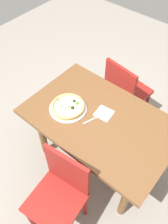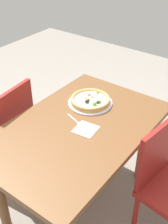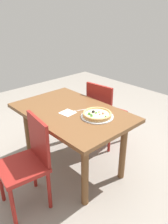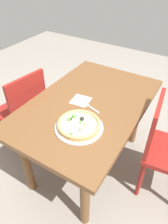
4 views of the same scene
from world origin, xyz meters
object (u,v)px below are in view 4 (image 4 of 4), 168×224
Objects in this scene: chair_near at (164,147)px; chair_far at (24,110)px; fork at (90,107)px; plate at (79,127)px; pizza at (79,124)px; napkin at (81,101)px; dining_table at (88,113)px.

chair_near is 1.28m from chair_far.
fork is (-0.15, 0.58, 0.25)m from chair_near.
plate is (-0.38, 0.53, 0.25)m from chair_near.
pizza is at bearing 120.14° from fork.
napkin is (-0.11, 0.69, 0.25)m from chair_near.
chair_near is 0.70m from plate.
chair_far is 0.78m from plate.
chair_near is 3.01× the size of pizza.
napkin is at bearing 30.09° from pizza.
chair_near is 2.68× the size of plate.
plate is at bearing -149.80° from napkin.
chair_near is at bearing -147.52° from fork.
dining_table is 0.33m from pizza.
chair_far reaches higher than napkin.
pizza is at bearing -161.68° from dining_table.
plate is 0.24m from fork.
chair_near reaches higher than fork.
pizza is (0.00, 0.00, 0.03)m from plate.
dining_table is 0.65m from chair_near.
chair_near reaches higher than pizza.
plate is at bearing -61.26° from chair_near.
fork reaches higher than napkin.
chair_far is at bearing 102.01° from dining_table.
fork is at bearing -107.04° from napkin.
chair_far is at bearing 78.29° from plate.
chair_near is at bearing -71.49° from chair_far.
pizza reaches higher than napkin.
pizza is (-0.15, -0.72, 0.28)m from chair_far.
fork is (0.24, 0.05, -0.00)m from plate.
fork is (-0.04, -0.04, 0.11)m from dining_table.
dining_table is 7.94× the size of fork.
fork is (0.24, 0.05, -0.03)m from pizza.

